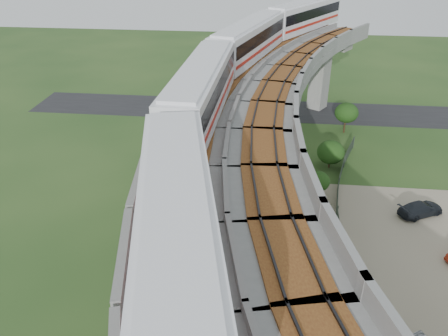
{
  "coord_description": "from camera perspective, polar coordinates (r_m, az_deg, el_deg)",
  "views": [
    {
      "loc": [
        2.43,
        -26.4,
        22.07
      ],
      "look_at": [
        -0.38,
        -0.29,
        7.5
      ],
      "focal_mm": 35.0,
      "sensor_mm": 36.0,
      "label": 1
    }
  ],
  "objects": [
    {
      "name": "tree_3",
      "position": [
        32.98,
        12.19,
        -8.32
      ],
      "size": [
        3.07,
        3.07,
        3.73
      ],
      "color": "#382314",
      "rests_on": "ground"
    },
    {
      "name": "asphalt_road",
      "position": [
        60.6,
        3.45,
        7.63
      ],
      "size": [
        60.0,
        8.0,
        0.03
      ],
      "primitive_type": "cube",
      "color": "#232326",
      "rests_on": "ground"
    },
    {
      "name": "car_dark",
      "position": [
        41.63,
        24.3,
        -4.87
      ],
      "size": [
        4.46,
        3.41,
        1.2
      ],
      "primitive_type": "imported",
      "rotation": [
        0.0,
        0.0,
        2.05
      ],
      "color": "black",
      "rests_on": "dirt_lot"
    },
    {
      "name": "tree_2",
      "position": [
        39.66,
        12.2,
        -1.72
      ],
      "size": [
        2.07,
        2.07,
        3.12
      ],
      "color": "#382314",
      "rests_on": "ground"
    },
    {
      "name": "tree_4",
      "position": [
        28.25,
        13.44,
        -18.05
      ],
      "size": [
        2.81,
        2.81,
        2.94
      ],
      "color": "#382314",
      "rests_on": "ground"
    },
    {
      "name": "ground",
      "position": [
        34.49,
        0.69,
        -10.76
      ],
      "size": [
        160.0,
        160.0,
        0.0
      ],
      "primitive_type": "plane",
      "color": "#24451B",
      "rests_on": "ground"
    },
    {
      "name": "dirt_lot",
      "position": [
        34.86,
        24.6,
        -13.46
      ],
      "size": [
        18.0,
        26.0,
        0.04
      ],
      "primitive_type": "cube",
      "color": "#7E725B",
      "rests_on": "ground"
    },
    {
      "name": "metro_train",
      "position": [
        36.28,
        3.68,
        13.35
      ],
      "size": [
        15.16,
        60.68,
        3.64
      ],
      "color": "white",
      "rests_on": "ground"
    },
    {
      "name": "fence",
      "position": [
        34.71,
        17.22,
        -10.44
      ],
      "size": [
        3.87,
        38.73,
        1.5
      ],
      "color": "#2D382D",
      "rests_on": "ground"
    },
    {
      "name": "tree_1",
      "position": [
        46.1,
        13.77,
        2.02
      ],
      "size": [
        2.82,
        2.82,
        2.99
      ],
      "color": "#382314",
      "rests_on": "ground"
    },
    {
      "name": "tree_0",
      "position": [
        54.53,
        15.71,
        6.96
      ],
      "size": [
        2.8,
        2.8,
        3.77
      ],
      "color": "#382314",
      "rests_on": "ground"
    },
    {
      "name": "viaduct",
      "position": [
        29.47,
        8.26,
        2.48
      ],
      "size": [
        19.58,
        73.98,
        11.4
      ],
      "color": "#99968E",
      "rests_on": "ground"
    }
  ]
}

